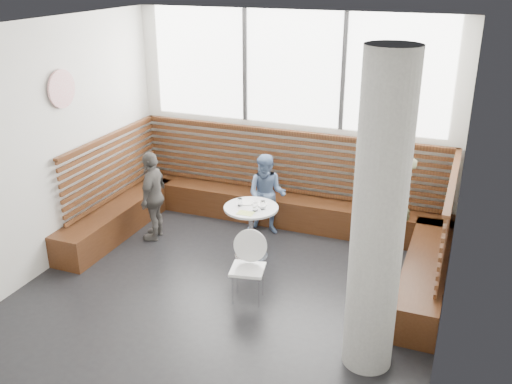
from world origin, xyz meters
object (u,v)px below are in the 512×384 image
at_px(cafe_chair, 250,261).
at_px(child_back, 267,195).
at_px(concrete_column, 379,220).
at_px(adult_man, 387,210).
at_px(cafe_table, 251,221).
at_px(child_left, 153,196).

height_order(cafe_chair, child_back, child_back).
height_order(concrete_column, cafe_chair, concrete_column).
height_order(concrete_column, child_back, concrete_column).
relative_size(adult_man, child_back, 1.44).
height_order(cafe_table, adult_man, adult_man).
distance_m(cafe_table, cafe_chair, 1.03).
xyz_separation_m(concrete_column, cafe_table, (-1.93, 1.63, -1.06)).
xyz_separation_m(concrete_column, adult_man, (-0.17, 1.89, -0.72)).
relative_size(cafe_table, child_left, 0.57).
xyz_separation_m(cafe_chair, child_left, (-1.92, 1.01, 0.17)).
bearing_deg(child_left, adult_man, 83.40).
distance_m(cafe_chair, adult_man, 1.89).
bearing_deg(adult_man, cafe_table, 117.27).
height_order(cafe_table, child_left, child_left).
bearing_deg(adult_man, child_left, 112.44).
bearing_deg(child_left, concrete_column, 54.02).
bearing_deg(child_left, cafe_table, 77.88).
height_order(adult_man, child_left, adult_man).
relative_size(cafe_chair, adult_man, 0.49).
height_order(cafe_table, cafe_chair, cafe_chair).
relative_size(cafe_table, cafe_chair, 0.89).
relative_size(concrete_column, cafe_chair, 3.73).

